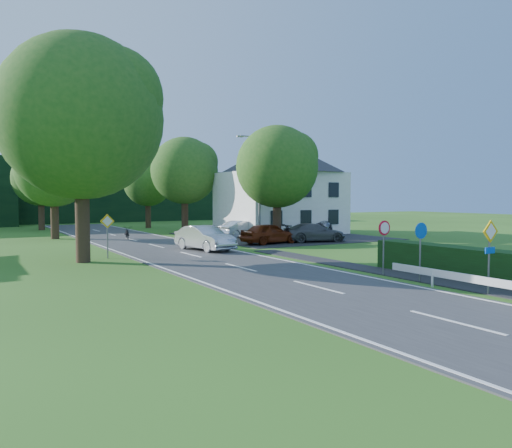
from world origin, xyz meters
TOP-DOWN VIEW (x-y plane):
  - road at (0.00, 20.00)m, footprint 7.00×80.00m
  - parking_pad at (12.00, 33.00)m, footprint 14.00×16.00m
  - line_edge_left at (-3.25, 20.00)m, footprint 0.12×80.00m
  - line_edge_right at (3.25, 20.00)m, footprint 0.12×80.00m
  - line_centre at (0.00, 20.00)m, footprint 0.12×80.00m
  - tree_main at (-6.00, 24.00)m, footprint 9.40×9.40m
  - tree_left_far at (-5.00, 40.00)m, footprint 7.00×7.00m
  - tree_right_far at (7.00, 42.00)m, footprint 7.40×7.40m
  - tree_left_back at (-4.50, 52.00)m, footprint 6.60×6.60m
  - tree_right_back at (6.00, 50.00)m, footprint 6.20×6.20m
  - tree_right_mid at (8.50, 28.00)m, footprint 7.00×7.00m
  - treeline_right at (8.00, 66.00)m, footprint 30.00×5.00m
  - house_white at (14.00, 36.00)m, footprint 10.60×8.40m
  - streetlight at (8.06, 30.00)m, footprint 2.03×0.18m
  - sign_priority_right at (4.30, 7.98)m, footprint 0.78×0.09m
  - sign_roundabout at (4.30, 10.98)m, footprint 0.64×0.08m
  - sign_speed_limit at (4.30, 12.97)m, footprint 0.64×0.11m
  - sign_priority_left at (-4.50, 24.98)m, footprint 0.78×0.09m
  - moving_car at (1.71, 25.81)m, footprint 2.45×4.87m
  - motorcycle at (-0.14, 36.55)m, footprint 0.98×1.99m
  - parked_car_red at (7.52, 27.47)m, footprint 4.50×2.23m
  - parked_car_silver_a at (8.72, 33.74)m, footprint 4.36×2.36m
  - parked_car_grey at (11.17, 27.04)m, footprint 5.06×3.12m
  - parked_car_silver_b at (17.38, 33.69)m, footprint 6.23×5.06m
  - parasol at (11.63, 35.00)m, footprint 2.24×2.28m

SIDE VIEW (x-z plane):
  - road at x=0.00m, z-range 0.00..0.04m
  - parking_pad at x=12.00m, z-range 0.00..0.04m
  - line_edge_left at x=-3.25m, z-range 0.04..0.05m
  - line_edge_right at x=3.25m, z-range 0.04..0.05m
  - line_centre at x=0.00m, z-range 0.04..0.05m
  - motorcycle at x=-0.14m, z-range 0.04..1.04m
  - parked_car_silver_a at x=8.72m, z-range 0.04..1.40m
  - parked_car_grey at x=11.17m, z-range 0.04..1.41m
  - parked_car_red at x=7.52m, z-range 0.04..1.51m
  - moving_car at x=1.71m, z-range 0.04..1.57m
  - parked_car_silver_b at x=17.38m, z-range 0.04..1.62m
  - parasol at x=11.63m, z-range 0.04..1.89m
  - sign_roundabout at x=4.30m, z-range 0.49..2.86m
  - sign_priority_left at x=-4.50m, z-range 0.50..2.94m
  - sign_speed_limit at x=4.30m, z-range 0.58..2.95m
  - sign_priority_right at x=4.30m, z-range 0.50..3.09m
  - treeline_right at x=8.00m, z-range 0.00..7.00m
  - tree_right_back at x=6.00m, z-range 0.00..7.56m
  - tree_left_back at x=-4.50m, z-range 0.00..8.07m
  - tree_left_far at x=-5.00m, z-range 0.00..8.58m
  - tree_right_mid at x=8.50m, z-range 0.00..8.58m
  - house_white at x=14.00m, z-range 0.11..8.71m
  - streetlight at x=8.06m, z-range 0.46..8.46m
  - tree_right_far at x=7.00m, z-range 0.00..9.09m
  - tree_main at x=-6.00m, z-range 0.00..11.64m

